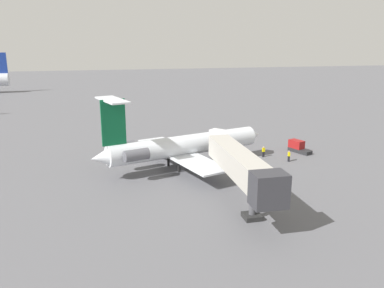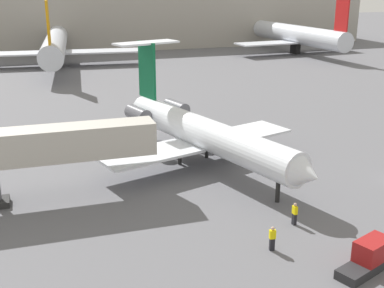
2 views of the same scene
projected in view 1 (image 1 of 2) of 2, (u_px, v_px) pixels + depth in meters
ground_plane at (211, 163)px, 58.79m from camera, size 400.00×400.00×0.10m
regional_jet at (181, 145)px, 55.72m from camera, size 20.38×26.76×10.63m
jet_bridge at (244, 169)px, 41.80m from camera, size 17.57×3.24×6.23m
ground_crew_marshaller at (289, 156)px, 59.29m from camera, size 0.43×0.31×1.69m
ground_crew_loader at (263, 152)px, 61.65m from camera, size 0.28×0.41×1.69m
baggage_tug_lead at (298, 147)px, 64.39m from camera, size 4.24×2.72×1.90m
cargo_container_uld at (217, 134)px, 73.59m from camera, size 3.15×3.10×1.61m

